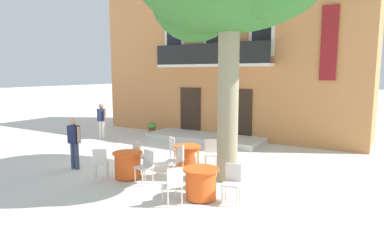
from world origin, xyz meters
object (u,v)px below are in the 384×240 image
(cafe_chair_front_0, at_px, (177,159))
(pedestrian_mid_plaza, at_px, (102,119))
(cafe_chair_middle_0, at_px, (100,161))
(cafe_table_near_tree, at_px, (201,183))
(ground_planter_left, at_px, (152,128))
(cafe_chair_front_1, at_px, (211,152))
(cafe_chair_near_tree_2, at_px, (232,180))
(cafe_chair_near_tree_0, at_px, (200,169))
(cafe_chair_front_2, at_px, (175,148))
(cafe_chair_near_tree_1, at_px, (173,183))
(pedestrian_near_entrance, at_px, (74,141))
(cafe_table_front, at_px, (187,157))
(cafe_table_middle, at_px, (128,165))
(cafe_chair_middle_1, at_px, (146,164))
(cafe_chair_middle_2, at_px, (140,154))

(cafe_chair_front_0, bearing_deg, pedestrian_mid_plaza, 154.64)
(cafe_chair_middle_0, bearing_deg, cafe_table_near_tree, 3.52)
(ground_planter_left, distance_m, pedestrian_mid_plaza, 2.50)
(cafe_chair_front_1, xyz_separation_m, pedestrian_mid_plaza, (-6.52, 1.65, 0.39))
(cafe_table_near_tree, bearing_deg, cafe_chair_near_tree_2, 15.05)
(cafe_chair_near_tree_0, relative_size, pedestrian_mid_plaza, 0.56)
(cafe_chair_front_2, bearing_deg, pedestrian_mid_plaza, 161.10)
(cafe_chair_near_tree_1, distance_m, cafe_chair_middle_0, 2.85)
(cafe_chair_near_tree_0, relative_size, pedestrian_near_entrance, 0.56)
(cafe_chair_near_tree_1, height_order, ground_planter_left, cafe_chair_near_tree_1)
(cafe_chair_front_0, relative_size, cafe_chair_front_2, 1.00)
(cafe_table_front, bearing_deg, cafe_chair_front_0, -80.91)
(cafe_table_middle, bearing_deg, cafe_chair_middle_1, -7.50)
(cafe_chair_middle_0, height_order, cafe_chair_front_2, same)
(cafe_table_near_tree, distance_m, cafe_chair_front_2, 3.22)
(cafe_chair_near_tree_2, bearing_deg, pedestrian_mid_plaza, 154.87)
(cafe_table_near_tree, xyz_separation_m, cafe_chair_near_tree_2, (0.73, 0.20, 0.14))
(pedestrian_near_entrance, bearing_deg, cafe_table_middle, 4.49)
(cafe_chair_near_tree_1, bearing_deg, cafe_chair_near_tree_0, 92.45)
(cafe_chair_middle_0, xyz_separation_m, cafe_chair_middle_2, (0.38, 1.25, 0.00))
(cafe_chair_near_tree_1, xyz_separation_m, ground_planter_left, (-5.93, 6.82, -0.19))
(cafe_chair_front_1, xyz_separation_m, cafe_chair_front_2, (-1.26, -0.15, 0.00))
(cafe_chair_middle_2, bearing_deg, cafe_table_front, 37.00)
(cafe_chair_front_0, relative_size, cafe_chair_front_1, 1.00)
(cafe_chair_near_tree_1, relative_size, pedestrian_near_entrance, 0.56)
(cafe_chair_front_2, bearing_deg, cafe_chair_middle_1, -78.46)
(cafe_chair_front_0, xyz_separation_m, pedestrian_mid_plaza, (-6.05, 2.87, 0.39))
(cafe_chair_middle_0, xyz_separation_m, cafe_chair_front_2, (0.88, 2.47, 0.00))
(cafe_chair_middle_1, bearing_deg, cafe_chair_middle_0, -162.14)
(cafe_chair_middle_1, distance_m, pedestrian_mid_plaza, 6.86)
(pedestrian_near_entrance, bearing_deg, cafe_chair_front_0, 18.10)
(cafe_table_front, relative_size, ground_planter_left, 1.43)
(cafe_chair_middle_0, relative_size, cafe_chair_front_2, 1.00)
(cafe_chair_middle_2, bearing_deg, cafe_table_near_tree, -20.80)
(cafe_chair_near_tree_0, height_order, cafe_chair_middle_1, same)
(cafe_chair_front_2, bearing_deg, cafe_chair_front_1, 6.89)
(cafe_chair_middle_0, bearing_deg, cafe_chair_near_tree_2, 5.73)
(cafe_table_middle, xyz_separation_m, pedestrian_near_entrance, (-2.06, -0.16, 0.52))
(cafe_table_near_tree, xyz_separation_m, cafe_chair_front_1, (-1.02, 2.42, 0.14))
(cafe_chair_front_0, bearing_deg, cafe_table_middle, -142.06)
(cafe_table_near_tree, height_order, pedestrian_mid_plaza, pedestrian_mid_plaza)
(cafe_table_near_tree, height_order, ground_planter_left, cafe_table_near_tree)
(cafe_chair_near_tree_0, bearing_deg, cafe_chair_middle_1, -164.16)
(cafe_chair_near_tree_1, bearing_deg, cafe_table_middle, 156.32)
(cafe_chair_near_tree_0, distance_m, ground_planter_left, 8.06)
(cafe_chair_near_tree_2, xyz_separation_m, cafe_chair_front_2, (-3.01, 2.08, 0.00))
(cafe_chair_middle_2, bearing_deg, ground_planter_left, 124.43)
(cafe_table_near_tree, bearing_deg, cafe_chair_near_tree_1, -117.37)
(cafe_table_front, xyz_separation_m, pedestrian_mid_plaza, (-5.93, 2.12, 0.52))
(cafe_chair_front_1, height_order, pedestrian_mid_plaza, pedestrian_mid_plaza)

